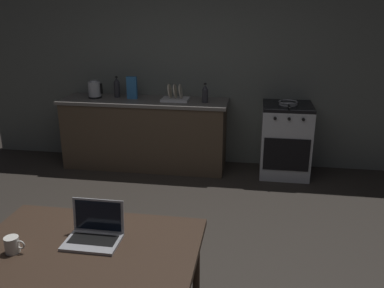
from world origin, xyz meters
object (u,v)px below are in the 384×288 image
at_px(dining_table, 87,256).
at_px(bottle_b, 117,87).
at_px(cereal_box, 132,88).
at_px(bottle, 205,93).
at_px(stove_oven, 285,140).
at_px(frying_pan, 288,103).
at_px(coffee_mug, 12,245).
at_px(laptop, 94,233).
at_px(dish_rack, 175,97).
at_px(electric_kettle, 95,90).

relative_size(dining_table, bottle_b, 4.73).
bearing_deg(cereal_box, bottle, -4.18).
bearing_deg(stove_oven, dining_table, -113.43).
relative_size(bottle, frying_pan, 0.60).
height_order(coffee_mug, cereal_box, cereal_box).
bearing_deg(laptop, bottle, 75.11).
distance_m(cereal_box, dish_rack, 0.58).
xyz_separation_m(electric_kettle, bottle_b, (0.28, 0.08, 0.02)).
bearing_deg(frying_pan, laptop, -113.74).
relative_size(dish_rack, bottle_b, 1.23).
bearing_deg(stove_oven, bottle, -177.32).
height_order(stove_oven, laptop, laptop).
distance_m(stove_oven, cereal_box, 2.06).
relative_size(electric_kettle, frying_pan, 0.56).
bearing_deg(coffee_mug, dining_table, 17.04).
height_order(dining_table, bottle, bottle).
distance_m(laptop, frying_pan, 3.23).
distance_m(laptop, bottle, 2.96).
xyz_separation_m(bottle, dish_rack, (-0.39, 0.05, -0.07)).
bearing_deg(laptop, coffee_mug, -164.07).
xyz_separation_m(dining_table, cereal_box, (-0.65, 3.08, 0.41)).
bearing_deg(dining_table, coffee_mug, -162.96).
relative_size(electric_kettle, dish_rack, 0.67).
height_order(laptop, frying_pan, frying_pan).
bearing_deg(electric_kettle, laptop, -68.54).
distance_m(dish_rack, bottle_b, 0.80).
relative_size(frying_pan, bottle_b, 1.47).
bearing_deg(dining_table, laptop, 72.69).
bearing_deg(bottle, cereal_box, 175.82).
height_order(coffee_mug, dish_rack, dish_rack).
relative_size(stove_oven, dining_table, 0.70).
distance_m(dining_table, electric_kettle, 3.29).
bearing_deg(dish_rack, bottle, -7.37).
bearing_deg(coffee_mug, dish_rack, 84.48).
height_order(coffee_mug, bottle_b, bottle_b).
bearing_deg(dining_table, stove_oven, 66.57).
bearing_deg(cereal_box, electric_kettle, -177.71).
bearing_deg(bottle, coffee_mug, -102.50).
height_order(stove_oven, electric_kettle, electric_kettle).
bearing_deg(dish_rack, frying_pan, -1.20).
height_order(bottle, coffee_mug, bottle).
height_order(stove_oven, dish_rack, dish_rack).
xyz_separation_m(frying_pan, coffee_mug, (-1.71, -3.15, -0.17)).
relative_size(laptop, bottle_b, 1.16).
distance_m(dining_table, coffee_mug, 0.42).
bearing_deg(stove_oven, frying_pan, -94.01).
relative_size(stove_oven, bottle, 3.74).
bearing_deg(bottle, bottle_b, 173.72).
bearing_deg(coffee_mug, cereal_box, 94.74).
bearing_deg(dish_rack, cereal_box, 178.00).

